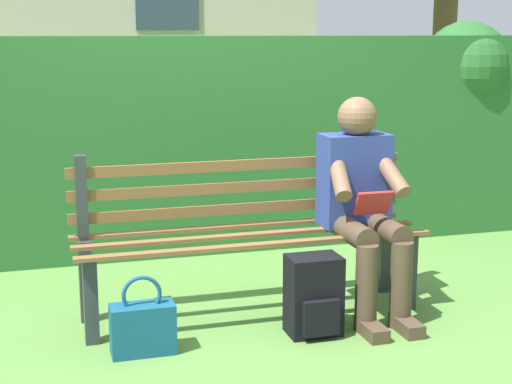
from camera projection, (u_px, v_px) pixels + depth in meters
ground at (251, 314)px, 4.33m from camera, size 60.00×60.00×0.00m
park_bench at (247, 230)px, 4.31m from camera, size 1.92×0.48×0.91m
person_seated at (363, 200)px, 4.28m from camera, size 0.44×0.73×1.20m
hedge_backdrop at (246, 135)px, 5.78m from camera, size 5.94×0.83×1.63m
backpack at (314, 296)px, 4.02m from camera, size 0.27×0.27×0.42m
handbag at (143, 327)px, 3.78m from camera, size 0.31×0.14×0.40m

